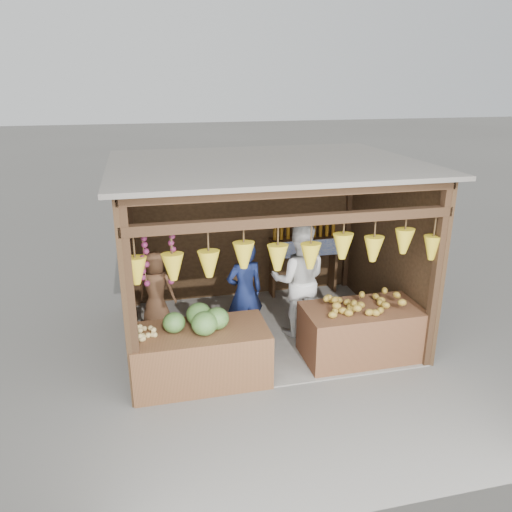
{
  "coord_description": "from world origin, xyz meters",
  "views": [
    {
      "loc": [
        -1.73,
        -6.76,
        3.75
      ],
      "look_at": [
        -0.16,
        -0.1,
        1.31
      ],
      "focal_mm": 35.0,
      "sensor_mm": 36.0,
      "label": 1
    }
  ],
  "objects": [
    {
      "name": "counter_right",
      "position": [
        1.14,
        -1.02,
        0.38
      ],
      "size": [
        1.63,
        0.85,
        0.76
      ],
      "primitive_type": "cube",
      "color": "#522D1B",
      "rests_on": "ground"
    },
    {
      "name": "melon_pile",
      "position": [
        -1.14,
        -1.1,
        0.89
      ],
      "size": [
        1.0,
        0.5,
        0.32
      ],
      "primitive_type": null,
      "color": "#124615",
      "rests_on": "counter_left"
    },
    {
      "name": "ground",
      "position": [
        0.0,
        0.0,
        0.0
      ],
      "size": [
        80.0,
        80.0,
        0.0
      ],
      "primitive_type": "plane",
      "color": "#514F49",
      "rests_on": "ground"
    },
    {
      "name": "counter_left",
      "position": [
        -1.13,
        -1.1,
        0.37
      ],
      "size": [
        1.74,
        0.85,
        0.73
      ],
      "primitive_type": "cube",
      "color": "#4F331A",
      "rests_on": "ground"
    },
    {
      "name": "vendor_seated",
      "position": [
        -1.62,
        -0.05,
        0.89
      ],
      "size": [
        0.66,
        0.57,
        1.15
      ],
      "primitive_type": "imported",
      "rotation": [
        0.0,
        0.0,
        2.71
      ],
      "color": "brown",
      "rests_on": "stool"
    },
    {
      "name": "stall_structure",
      "position": [
        -0.03,
        -0.04,
        1.67
      ],
      "size": [
        4.3,
        3.3,
        2.66
      ],
      "color": "slate",
      "rests_on": "ground"
    },
    {
      "name": "stool",
      "position": [
        -1.62,
        -0.05,
        0.16
      ],
      "size": [
        0.34,
        0.34,
        0.32
      ],
      "primitive_type": "cube",
      "color": "black",
      "rests_on": "ground"
    },
    {
      "name": "woman_standing",
      "position": [
        0.49,
        -0.14,
        0.89
      ],
      "size": [
        1.0,
        0.86,
        1.77
      ],
      "primitive_type": "imported",
      "rotation": [
        0.0,
        0.0,
        2.89
      ],
      "color": "white",
      "rests_on": "ground"
    },
    {
      "name": "tanfruit_pile",
      "position": [
        -1.79,
        -1.1,
        0.8
      ],
      "size": [
        0.34,
        0.4,
        0.13
      ],
      "primitive_type": null,
      "color": "tan",
      "rests_on": "counter_left"
    },
    {
      "name": "man_standing",
      "position": [
        -0.35,
        -0.17,
        0.78
      ],
      "size": [
        0.63,
        0.47,
        1.56
      ],
      "primitive_type": "imported",
      "rotation": [
        0.0,
        0.0,
        3.33
      ],
      "color": "#141F4C",
      "rests_on": "ground"
    },
    {
      "name": "back_shelf",
      "position": [
        1.05,
        1.28,
        0.87
      ],
      "size": [
        1.25,
        0.32,
        1.32
      ],
      "color": "#382314",
      "rests_on": "ground"
    },
    {
      "name": "mango_pile",
      "position": [
        1.21,
        -1.04,
        0.87
      ],
      "size": [
        1.4,
        0.64,
        0.22
      ],
      "primitive_type": null,
      "color": "#B55418",
      "rests_on": "counter_right"
    }
  ]
}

